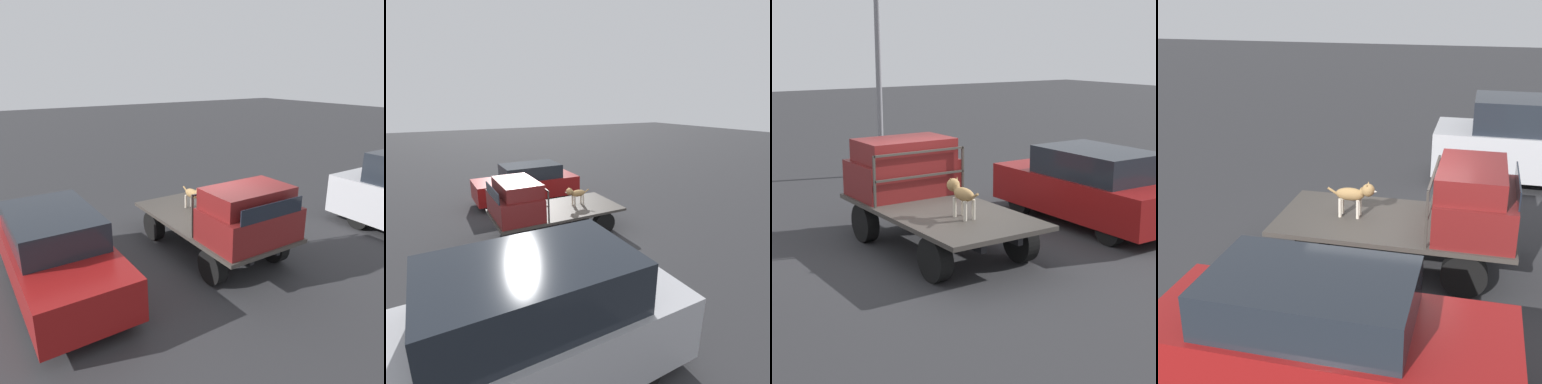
# 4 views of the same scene
# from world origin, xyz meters

# --- Properties ---
(ground_plane) EXTENTS (80.00, 80.00, 0.00)m
(ground_plane) POSITION_xyz_m (0.00, 0.00, 0.00)
(ground_plane) COLOR #2D2D30
(flatbed_truck) EXTENTS (4.09, 2.04, 0.79)m
(flatbed_truck) POSITION_xyz_m (0.00, 0.00, 0.59)
(flatbed_truck) COLOR black
(flatbed_truck) RESTS_ON ground
(truck_cab) EXTENTS (1.28, 1.92, 1.10)m
(truck_cab) POSITION_xyz_m (1.33, 0.00, 1.32)
(truck_cab) COLOR maroon
(truck_cab) RESTS_ON flatbed_truck
(truck_headboard) EXTENTS (0.04, 1.92, 0.95)m
(truck_headboard) POSITION_xyz_m (0.65, 0.00, 1.42)
(truck_headboard) COLOR #3D3833
(truck_headboard) RESTS_ON flatbed_truck
(dog) EXTENTS (0.90, 0.23, 0.66)m
(dog) POSITION_xyz_m (-0.69, -0.00, 1.21)
(dog) COLOR beige
(dog) RESTS_ON flatbed_truck
(parked_sedan) EXTENTS (4.28, 1.70, 1.59)m
(parked_sedan) POSITION_xyz_m (-0.21, -3.51, 0.80)
(parked_sedan) COLOR black
(parked_sedan) RESTS_ON ground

